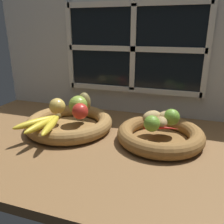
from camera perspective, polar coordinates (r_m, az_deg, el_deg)
The scene contains 15 objects.
ground_plane at distance 94.40cm, azimuth 0.57°, elevation -6.43°, with size 140.00×90.00×3.00cm, color brown.
back_wall at distance 114.26cm, azimuth 5.30°, elevation 13.44°, with size 140.00×4.60×55.00cm.
fruit_bowl_left at distance 99.80cm, azimuth -10.26°, elevation -2.67°, with size 35.57×35.57×5.66cm.
fruit_bowl_right at distance 89.23cm, azimuth 11.53°, elevation -5.50°, with size 31.85×31.85×5.66cm.
apple_red_right at distance 94.23cm, azimuth -7.69°, elevation 0.18°, with size 6.47×6.47×6.47cm, color red.
apple_green_back at distance 99.74cm, azimuth -8.16°, elevation 1.67°, with size 7.85×7.85×7.85cm, color #8CAD3D.
apple_golden_left at distance 101.58cm, azimuth -13.06°, elevation 1.38°, with size 6.81×6.81×6.81cm, color #DBB756.
pear_brown at distance 101.69cm, azimuth -6.71°, elevation 2.32°, with size 5.53×5.23×8.63cm, color olive.
banana_bunch_front at distance 89.87cm, azimuth -16.11°, elevation -2.68°, with size 15.54×19.30×2.73cm.
potato_large at distance 87.26cm, azimuth 11.75°, elevation -2.49°, with size 6.05×4.42×4.10cm, color #A38451.
potato_oblong at distance 90.26cm, azimuth 9.60°, elevation -1.25°, with size 7.92×4.79×5.13cm, color tan.
potato_back at distance 91.27cm, azimuth 13.46°, elevation -1.30°, with size 8.19×5.32×5.09cm, color tan.
lime_near at distance 83.45cm, azimuth 9.56°, elevation -2.77°, with size 5.76×5.76×5.76cm, color #6B9E33.
lime_far at distance 90.51cm, azimuth 14.13°, elevation -1.18°, with size 6.13×6.13×6.13cm, color #6B9E33.
chili_pepper at distance 85.36cm, azimuth 11.81°, elevation -3.70°, with size 2.19×2.19×12.20cm, color red.
Camera 1 is at (25.77, -80.92, 39.73)cm, focal length 37.93 mm.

